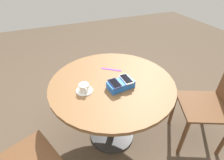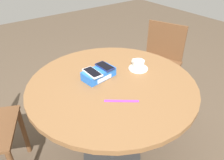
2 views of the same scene
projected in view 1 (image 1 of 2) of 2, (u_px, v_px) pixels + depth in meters
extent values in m
plane|color=brown|center=(112.00, 134.00, 1.93)|extent=(8.00, 8.00, 0.00)
cylinder|color=#2D2D2D|center=(112.00, 134.00, 1.92)|extent=(0.46, 0.46, 0.02)
cylinder|color=#2D2D2D|center=(112.00, 112.00, 1.72)|extent=(0.07, 0.07, 0.67)
cylinder|color=brown|center=(112.00, 83.00, 1.52)|extent=(1.08, 1.08, 0.03)
cube|color=blue|center=(121.00, 85.00, 1.43)|extent=(0.23, 0.14, 0.06)
cube|color=white|center=(117.00, 82.00, 1.47)|extent=(0.12, 0.02, 0.03)
cube|color=silver|center=(126.00, 79.00, 1.43)|extent=(0.07, 0.15, 0.01)
cube|color=black|center=(126.00, 79.00, 1.43)|extent=(0.06, 0.13, 0.00)
cube|color=navy|center=(115.00, 83.00, 1.38)|extent=(0.08, 0.14, 0.01)
cube|color=black|center=(115.00, 83.00, 1.38)|extent=(0.07, 0.12, 0.00)
cylinder|color=white|center=(84.00, 91.00, 1.40)|extent=(0.14, 0.14, 0.01)
cylinder|color=white|center=(84.00, 87.00, 1.38)|extent=(0.08, 0.08, 0.06)
cylinder|color=brown|center=(84.00, 85.00, 1.37)|extent=(0.07, 0.07, 0.00)
torus|color=white|center=(86.00, 91.00, 1.35)|extent=(0.01, 0.05, 0.05)
cube|color=purple|center=(111.00, 70.00, 1.67)|extent=(0.17, 0.13, 0.00)
cylinder|color=brown|center=(45.00, 150.00, 1.53)|extent=(0.04, 0.04, 0.44)
cube|color=brown|center=(203.00, 106.00, 1.63)|extent=(0.56, 0.56, 0.02)
cylinder|color=brown|center=(173.00, 109.00, 1.93)|extent=(0.04, 0.04, 0.45)
cylinder|color=brown|center=(183.00, 138.00, 1.62)|extent=(0.04, 0.04, 0.45)
cylinder|color=brown|center=(208.00, 110.00, 1.92)|extent=(0.04, 0.04, 0.45)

